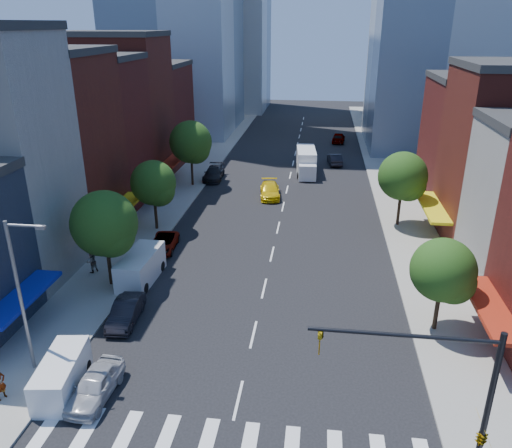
{
  "coord_description": "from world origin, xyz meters",
  "views": [
    {
      "loc": [
        3.62,
        -20.56,
        18.45
      ],
      "look_at": [
        -0.66,
        12.4,
        5.0
      ],
      "focal_mm": 35.0,
      "sensor_mm": 36.0,
      "label": 1
    }
  ],
  "objects_px": {
    "parked_car_second": "(126,312)",
    "cargo_van_near": "(61,376)",
    "pedestrian_far": "(91,262)",
    "cargo_van_far": "(140,268)",
    "traffic_car_far": "(339,138)",
    "box_truck": "(306,163)",
    "parked_car_rear": "(214,173)",
    "parked_car_front": "(95,385)",
    "parked_car_third": "(163,243)",
    "traffic_car_oncoming": "(335,159)",
    "taxi": "(270,190)"
  },
  "relations": [
    {
      "from": "parked_car_third",
      "to": "pedestrian_far",
      "type": "height_order",
      "value": "pedestrian_far"
    },
    {
      "from": "parked_car_rear",
      "to": "cargo_van_far",
      "type": "relative_size",
      "value": 1.01
    },
    {
      "from": "parked_car_rear",
      "to": "cargo_van_near",
      "type": "height_order",
      "value": "cargo_van_near"
    },
    {
      "from": "box_truck",
      "to": "taxi",
      "type": "bearing_deg",
      "value": -115.14
    },
    {
      "from": "parked_car_rear",
      "to": "traffic_car_far",
      "type": "relative_size",
      "value": 1.14
    },
    {
      "from": "cargo_van_far",
      "to": "pedestrian_far",
      "type": "distance_m",
      "value": 4.25
    },
    {
      "from": "traffic_car_oncoming",
      "to": "cargo_van_far",
      "type": "bearing_deg",
      "value": 59.72
    },
    {
      "from": "parked_car_third",
      "to": "traffic_car_far",
      "type": "bearing_deg",
      "value": 66.1
    },
    {
      "from": "parked_car_second",
      "to": "pedestrian_far",
      "type": "bearing_deg",
      "value": 126.04
    },
    {
      "from": "cargo_van_far",
      "to": "traffic_car_oncoming",
      "type": "bearing_deg",
      "value": 69.22
    },
    {
      "from": "cargo_van_near",
      "to": "traffic_car_oncoming",
      "type": "xyz_separation_m",
      "value": [
        15.27,
        48.69,
        -0.19
      ]
    },
    {
      "from": "parked_car_second",
      "to": "taxi",
      "type": "relative_size",
      "value": 0.83
    },
    {
      "from": "parked_car_rear",
      "to": "parked_car_third",
      "type": "bearing_deg",
      "value": -92.23
    },
    {
      "from": "parked_car_second",
      "to": "parked_car_third",
      "type": "bearing_deg",
      "value": 90.98
    },
    {
      "from": "parked_car_front",
      "to": "parked_car_second",
      "type": "distance_m",
      "value": 7.2
    },
    {
      "from": "box_truck",
      "to": "parked_car_second",
      "type": "bearing_deg",
      "value": -110.83
    },
    {
      "from": "cargo_van_far",
      "to": "box_truck",
      "type": "relative_size",
      "value": 0.68
    },
    {
      "from": "cargo_van_far",
      "to": "box_truck",
      "type": "xyz_separation_m",
      "value": [
        11.47,
        31.25,
        0.35
      ]
    },
    {
      "from": "cargo_van_near",
      "to": "box_truck",
      "type": "distance_m",
      "value": 45.16
    },
    {
      "from": "parked_car_second",
      "to": "traffic_car_far",
      "type": "relative_size",
      "value": 0.92
    },
    {
      "from": "box_truck",
      "to": "pedestrian_far",
      "type": "xyz_separation_m",
      "value": [
        -15.67,
        -30.58,
        -0.4
      ]
    },
    {
      "from": "parked_car_second",
      "to": "parked_car_rear",
      "type": "bearing_deg",
      "value": 87.86
    },
    {
      "from": "parked_car_second",
      "to": "cargo_van_far",
      "type": "height_order",
      "value": "cargo_van_far"
    },
    {
      "from": "cargo_van_near",
      "to": "parked_car_third",
      "type": "bearing_deg",
      "value": 82.14
    },
    {
      "from": "cargo_van_near",
      "to": "pedestrian_far",
      "type": "xyz_separation_m",
      "value": [
        -4.22,
        13.1,
        0.11
      ]
    },
    {
      "from": "parked_car_front",
      "to": "parked_car_rear",
      "type": "relative_size",
      "value": 0.81
    },
    {
      "from": "parked_car_second",
      "to": "cargo_van_far",
      "type": "relative_size",
      "value": 0.82
    },
    {
      "from": "traffic_car_oncoming",
      "to": "box_truck",
      "type": "distance_m",
      "value": 6.34
    },
    {
      "from": "pedestrian_far",
      "to": "cargo_van_far",
      "type": "bearing_deg",
      "value": 114.07
    },
    {
      "from": "parked_car_third",
      "to": "traffic_car_oncoming",
      "type": "relative_size",
      "value": 0.98
    },
    {
      "from": "parked_car_second",
      "to": "cargo_van_near",
      "type": "height_order",
      "value": "cargo_van_near"
    },
    {
      "from": "parked_car_second",
      "to": "cargo_van_far",
      "type": "xyz_separation_m",
      "value": [
        -0.95,
        5.5,
        0.4
      ]
    },
    {
      "from": "cargo_van_far",
      "to": "box_truck",
      "type": "height_order",
      "value": "box_truck"
    },
    {
      "from": "parked_car_rear",
      "to": "cargo_van_near",
      "type": "distance_m",
      "value": 39.49
    },
    {
      "from": "cargo_van_near",
      "to": "parked_car_second",
      "type": "bearing_deg",
      "value": 74.5
    },
    {
      "from": "parked_car_front",
      "to": "traffic_car_far",
      "type": "relative_size",
      "value": 0.92
    },
    {
      "from": "parked_car_front",
      "to": "taxi",
      "type": "height_order",
      "value": "taxi"
    },
    {
      "from": "parked_car_front",
      "to": "parked_car_second",
      "type": "xyz_separation_m",
      "value": [
        -1.06,
        7.12,
        -0.03
      ]
    },
    {
      "from": "pedestrian_far",
      "to": "traffic_car_far",
      "type": "bearing_deg",
      "value": -169.18
    },
    {
      "from": "traffic_car_far",
      "to": "box_truck",
      "type": "height_order",
      "value": "box_truck"
    },
    {
      "from": "parked_car_rear",
      "to": "box_truck",
      "type": "bearing_deg",
      "value": 17.86
    },
    {
      "from": "parked_car_second",
      "to": "parked_car_rear",
      "type": "relative_size",
      "value": 0.81
    },
    {
      "from": "parked_car_third",
      "to": "taxi",
      "type": "xyz_separation_m",
      "value": [
        7.74,
        15.41,
        0.14
      ]
    },
    {
      "from": "parked_car_front",
      "to": "pedestrian_far",
      "type": "bearing_deg",
      "value": 117.65
    },
    {
      "from": "taxi",
      "to": "pedestrian_far",
      "type": "bearing_deg",
      "value": -127.65
    },
    {
      "from": "parked_car_second",
      "to": "pedestrian_far",
      "type": "relative_size",
      "value": 2.39
    },
    {
      "from": "parked_car_second",
      "to": "traffic_car_oncoming",
      "type": "distance_m",
      "value": 44.15
    },
    {
      "from": "cargo_van_near",
      "to": "traffic_car_far",
      "type": "bearing_deg",
      "value": 67.67
    },
    {
      "from": "parked_car_third",
      "to": "traffic_car_far",
      "type": "xyz_separation_m",
      "value": [
        16.14,
        44.52,
        0.18
      ]
    },
    {
      "from": "parked_car_front",
      "to": "parked_car_third",
      "type": "bearing_deg",
      "value": 98.82
    }
  ]
}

